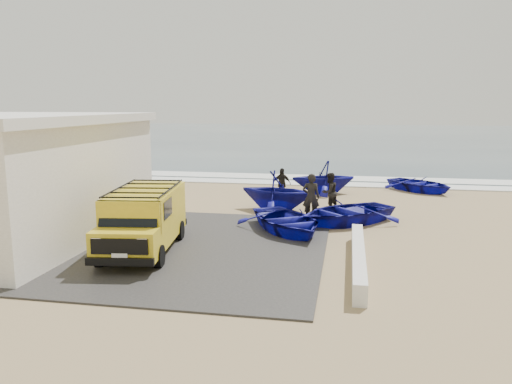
{
  "coord_description": "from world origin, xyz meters",
  "views": [
    {
      "loc": [
        4.64,
        -17.11,
        4.63
      ],
      "look_at": [
        1.06,
        2.03,
        1.2
      ],
      "focal_mm": 35.0,
      "sensor_mm": 36.0,
      "label": 1
    }
  ],
  "objects_px": {
    "boat_far_right": "(420,184)",
    "boat_mid_left": "(277,190)",
    "boat_near_right": "(346,212)",
    "parapet": "(358,258)",
    "van": "(144,218)",
    "fisherman_middle": "(330,192)",
    "boat_near_left": "(287,221)",
    "boat_far_left": "(323,177)",
    "fisherman_back": "(282,184)",
    "fisherman_front": "(311,197)"
  },
  "relations": [
    {
      "from": "parapet",
      "to": "boat_far_left",
      "type": "bearing_deg",
      "value": 97.85
    },
    {
      "from": "van",
      "to": "boat_near_left",
      "type": "xyz_separation_m",
      "value": [
        4.16,
        3.22,
        -0.66
      ]
    },
    {
      "from": "boat_far_left",
      "to": "boat_near_left",
      "type": "bearing_deg",
      "value": -24.3
    },
    {
      "from": "van",
      "to": "boat_mid_left",
      "type": "height_order",
      "value": "van"
    },
    {
      "from": "boat_far_left",
      "to": "fisherman_back",
      "type": "height_order",
      "value": "boat_far_left"
    },
    {
      "from": "boat_near_right",
      "to": "boat_far_left",
      "type": "height_order",
      "value": "boat_far_left"
    },
    {
      "from": "fisherman_middle",
      "to": "van",
      "type": "bearing_deg",
      "value": 4.1
    },
    {
      "from": "boat_far_right",
      "to": "boat_near_right",
      "type": "bearing_deg",
      "value": -159.71
    },
    {
      "from": "boat_mid_left",
      "to": "boat_far_right",
      "type": "xyz_separation_m",
      "value": [
        6.88,
        6.16,
        -0.49
      ]
    },
    {
      "from": "boat_far_left",
      "to": "fisherman_front",
      "type": "distance_m",
      "value": 6.3
    },
    {
      "from": "boat_near_right",
      "to": "fisherman_middle",
      "type": "height_order",
      "value": "fisherman_middle"
    },
    {
      "from": "van",
      "to": "boat_far_right",
      "type": "xyz_separation_m",
      "value": [
        10.13,
        13.2,
        -0.7
      ]
    },
    {
      "from": "boat_mid_left",
      "to": "fisherman_front",
      "type": "bearing_deg",
      "value": -125.01
    },
    {
      "from": "boat_far_right",
      "to": "boat_near_left",
      "type": "bearing_deg",
      "value": -165.25
    },
    {
      "from": "van",
      "to": "boat_far_left",
      "type": "distance_m",
      "value": 12.61
    },
    {
      "from": "fisherman_middle",
      "to": "fisherman_front",
      "type": "bearing_deg",
      "value": 22.41
    },
    {
      "from": "parapet",
      "to": "boat_far_right",
      "type": "height_order",
      "value": "boat_far_right"
    },
    {
      "from": "boat_far_left",
      "to": "fisherman_back",
      "type": "xyz_separation_m",
      "value": [
        -1.93,
        -2.04,
        -0.09
      ]
    },
    {
      "from": "fisherman_front",
      "to": "boat_near_left",
      "type": "bearing_deg",
      "value": 68.9
    },
    {
      "from": "boat_mid_left",
      "to": "fisherman_front",
      "type": "relative_size",
      "value": 1.74
    },
    {
      "from": "fisherman_middle",
      "to": "fisherman_back",
      "type": "xyz_separation_m",
      "value": [
        -2.43,
        2.39,
        -0.07
      ]
    },
    {
      "from": "van",
      "to": "fisherman_front",
      "type": "bearing_deg",
      "value": 39.25
    },
    {
      "from": "van",
      "to": "boat_near_left",
      "type": "relative_size",
      "value": 1.2
    },
    {
      "from": "boat_near_right",
      "to": "boat_far_left",
      "type": "xyz_separation_m",
      "value": [
        -1.23,
        6.52,
        0.43
      ]
    },
    {
      "from": "parapet",
      "to": "van",
      "type": "height_order",
      "value": "van"
    },
    {
      "from": "van",
      "to": "parapet",
      "type": "bearing_deg",
      "value": -11.05
    },
    {
      "from": "boat_near_left",
      "to": "boat_near_right",
      "type": "height_order",
      "value": "boat_near_right"
    },
    {
      "from": "boat_far_right",
      "to": "boat_mid_left",
      "type": "bearing_deg",
      "value": 177.49
    },
    {
      "from": "parapet",
      "to": "fisherman_back",
      "type": "xyz_separation_m",
      "value": [
        -3.58,
        9.89,
        0.5
      ]
    },
    {
      "from": "fisherman_back",
      "to": "van",
      "type": "bearing_deg",
      "value": -123.8
    },
    {
      "from": "parapet",
      "to": "fisherman_front",
      "type": "relative_size",
      "value": 3.14
    },
    {
      "from": "boat_near_left",
      "to": "boat_mid_left",
      "type": "relative_size",
      "value": 1.24
    },
    {
      "from": "parapet",
      "to": "boat_near_right",
      "type": "relative_size",
      "value": 1.41
    },
    {
      "from": "parapet",
      "to": "boat_far_right",
      "type": "xyz_separation_m",
      "value": [
        3.45,
        13.57,
        0.12
      ]
    },
    {
      "from": "van",
      "to": "boat_far_right",
      "type": "height_order",
      "value": "van"
    },
    {
      "from": "van",
      "to": "fisherman_middle",
      "type": "bearing_deg",
      "value": 44.25
    },
    {
      "from": "boat_near_left",
      "to": "fisherman_front",
      "type": "relative_size",
      "value": 2.16
    },
    {
      "from": "van",
      "to": "boat_near_right",
      "type": "xyz_separation_m",
      "value": [
        6.27,
        5.04,
        -0.65
      ]
    },
    {
      "from": "van",
      "to": "boat_near_left",
      "type": "bearing_deg",
      "value": 29.82
    },
    {
      "from": "boat_near_right",
      "to": "boat_far_left",
      "type": "relative_size",
      "value": 1.29
    },
    {
      "from": "van",
      "to": "boat_near_right",
      "type": "height_order",
      "value": "van"
    },
    {
      "from": "boat_near_left",
      "to": "boat_mid_left",
      "type": "height_order",
      "value": "boat_mid_left"
    },
    {
      "from": "boat_near_left",
      "to": "fisherman_middle",
      "type": "distance_m",
      "value": 4.18
    },
    {
      "from": "van",
      "to": "fisherman_middle",
      "type": "xyz_separation_m",
      "value": [
        5.54,
        7.14,
        -0.24
      ]
    },
    {
      "from": "fisherman_front",
      "to": "parapet",
      "type": "bearing_deg",
      "value": 106.13
    },
    {
      "from": "boat_far_left",
      "to": "fisherman_back",
      "type": "distance_m",
      "value": 2.81
    },
    {
      "from": "boat_mid_left",
      "to": "fisherman_front",
      "type": "height_order",
      "value": "fisherman_front"
    },
    {
      "from": "boat_near_left",
      "to": "van",
      "type": "bearing_deg",
      "value": -173.48
    },
    {
      "from": "fisherman_front",
      "to": "boat_near_right",
      "type": "bearing_deg",
      "value": 169.28
    },
    {
      "from": "van",
      "to": "boat_far_right",
      "type": "distance_m",
      "value": 16.66
    }
  ]
}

